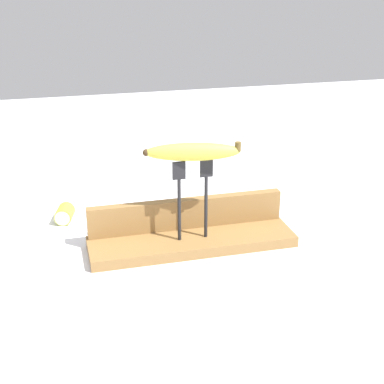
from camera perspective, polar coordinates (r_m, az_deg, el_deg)
ground_plane at (r=1.19m, az=0.00°, el=-5.47°), size 3.00×3.00×0.00m
wooden_board at (r=1.18m, az=0.00°, el=-4.99°), size 0.43×0.12×0.02m
board_backstop at (r=1.21m, az=-0.57°, el=-2.14°), size 0.42×0.02×0.06m
fork_stand_center at (r=1.13m, az=0.07°, el=-0.04°), size 0.08×0.01×0.17m
banana_raised_center at (r=1.10m, az=0.07°, el=4.06°), size 0.19×0.07×0.04m
banana_chunk_far at (r=1.32m, az=-12.66°, el=-2.17°), size 0.05×0.06×0.04m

